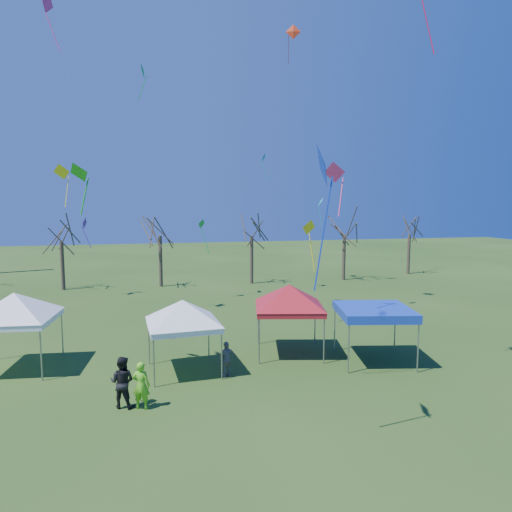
% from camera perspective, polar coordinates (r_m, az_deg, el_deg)
% --- Properties ---
extents(ground, '(140.00, 140.00, 0.00)m').
position_cam_1_polar(ground, '(19.39, -2.87, -16.39)').
color(ground, '#254315').
rests_on(ground, ground).
extents(tree_1, '(3.42, 3.42, 7.54)m').
position_cam_1_polar(tree_1, '(42.96, -23.25, 3.72)').
color(tree_1, '#3D2D21').
rests_on(tree_1, ground).
extents(tree_2, '(3.71, 3.71, 8.18)m').
position_cam_1_polar(tree_2, '(41.98, -11.97, 4.74)').
color(tree_2, '#3D2D21').
rests_on(tree_2, ground).
extents(tree_3, '(3.59, 3.59, 7.91)m').
position_cam_1_polar(tree_3, '(42.63, -0.56, 4.63)').
color(tree_3, '#3D2D21').
rests_on(tree_3, ground).
extents(tree_4, '(3.58, 3.58, 7.89)m').
position_cam_1_polar(tree_4, '(45.51, 11.04, 4.61)').
color(tree_4, '#3D2D21').
rests_on(tree_4, ground).
extents(tree_5, '(3.39, 3.39, 7.46)m').
position_cam_1_polar(tree_5, '(51.24, 18.69, 4.23)').
color(tree_5, '#3D2D21').
rests_on(tree_5, ground).
extents(tent_white_west, '(4.66, 4.66, 4.13)m').
position_cam_1_polar(tent_white_west, '(23.30, -28.01, -4.66)').
color(tent_white_west, gray).
rests_on(tent_white_west, ground).
extents(tent_white_mid, '(4.31, 4.31, 3.81)m').
position_cam_1_polar(tent_white_mid, '(20.65, -9.13, -6.06)').
color(tent_white_mid, gray).
rests_on(tent_white_mid, ground).
extents(tent_red, '(4.53, 4.53, 4.09)m').
position_cam_1_polar(tent_red, '(22.88, 4.19, -4.17)').
color(tent_red, gray).
rests_on(tent_red, ground).
extents(tent_blue, '(3.94, 3.94, 2.63)m').
position_cam_1_polar(tent_blue, '(22.61, 14.56, -6.77)').
color(tent_blue, gray).
rests_on(tent_blue, ground).
extents(person_grey, '(1.00, 0.71, 1.57)m').
position_cam_1_polar(person_grey, '(20.49, -3.68, -12.75)').
color(person_grey, slate).
rests_on(person_grey, ground).
extents(person_dark, '(1.14, 1.02, 1.94)m').
position_cam_1_polar(person_dark, '(18.26, -16.39, -14.87)').
color(person_dark, black).
rests_on(person_dark, ground).
extents(person_green, '(0.76, 0.63, 1.80)m').
position_cam_1_polar(person_green, '(17.97, -14.16, -15.41)').
color(person_green, '#62CB20').
rests_on(person_green, ground).
extents(kite_3, '(1.29, 0.78, 3.11)m').
position_cam_1_polar(kite_3, '(42.02, 4.67, 26.14)').
color(kite_3, red).
rests_on(kite_3, ground).
extents(kite_19, '(0.71, 0.86, 2.12)m').
position_cam_1_polar(kite_19, '(38.58, 0.93, 12.14)').
color(kite_19, '#0B86AA').
rests_on(kite_19, ground).
extents(kite_22, '(1.02, 1.03, 2.81)m').
position_cam_1_polar(kite_22, '(35.59, -6.82, 3.88)').
color(kite_22, green).
rests_on(kite_22, ground).
extents(kite_1, '(1.22, 1.18, 2.24)m').
position_cam_1_polar(kite_1, '(21.11, -21.19, 9.70)').
color(kite_1, '#179817').
rests_on(kite_1, ground).
extents(kite_13, '(0.70, 0.99, 2.49)m').
position_cam_1_polar(kite_13, '(38.56, -20.68, 3.80)').
color(kite_13, '#5317A5').
rests_on(kite_13, ground).
extents(kite_5, '(0.78, 1.40, 4.35)m').
position_cam_1_polar(kite_5, '(13.75, 8.45, 10.94)').
color(kite_5, blue).
rests_on(kite_5, ground).
extents(kite_12, '(0.76, 1.06, 2.98)m').
position_cam_1_polar(kite_12, '(45.26, 8.07, 6.69)').
color(kite_12, '#0DB2CA').
rests_on(kite_12, ground).
extents(kite_27, '(1.05, 0.97, 2.42)m').
position_cam_1_polar(kite_27, '(20.71, 9.82, 10.20)').
color(kite_27, '#E23274').
rests_on(kite_27, ground).
extents(kite_11, '(0.73, 1.25, 2.71)m').
position_cam_1_polar(kite_11, '(36.06, -13.92, 21.53)').
color(kite_11, green).
rests_on(kite_11, ground).
extents(kite_7, '(0.97, 1.13, 3.02)m').
position_cam_1_polar(kite_7, '(32.59, -24.63, 26.61)').
color(kite_7, '#E03199').
rests_on(kite_7, ground).
extents(kite_2, '(1.54, 1.19, 3.35)m').
position_cam_1_polar(kite_2, '(38.67, -23.10, 9.66)').
color(kite_2, yellow).
rests_on(kite_2, ground).
extents(kite_17, '(1.15, 0.86, 3.21)m').
position_cam_1_polar(kite_17, '(27.83, 6.59, 3.49)').
color(kite_17, yellow).
rests_on(kite_17, ground).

